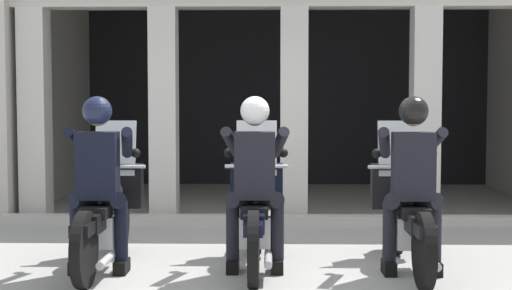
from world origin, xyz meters
name	(u,v)px	position (x,y,z in m)	size (l,w,h in m)	color
ground_plane	(261,214)	(0.00, 3.00, 0.00)	(80.00, 80.00, 0.00)	#999993
station_building	(290,68)	(0.44, 4.86, 2.05)	(7.85, 4.62, 3.33)	black
kerb_strip	(295,220)	(0.44, 2.11, 0.06)	(7.35, 0.24, 0.12)	#B7B5AD
motorcycle_left	(106,213)	(-1.39, -0.16, 0.50)	(0.62, 2.04, 1.35)	black
police_officer_left	(98,169)	(-1.39, -0.44, 0.94)	(0.63, 0.61, 1.58)	black
motorcycle_center	(256,212)	(0.00, -0.10, 0.50)	(0.62, 2.04, 1.35)	black
police_officer_center	(255,169)	(0.00, -0.38, 0.94)	(0.63, 0.61, 1.58)	black
motorcycle_right	(406,214)	(1.40, -0.15, 0.50)	(0.62, 2.04, 1.35)	black
police_officer_right	(413,169)	(1.39, -0.43, 0.94)	(0.63, 0.61, 1.58)	black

